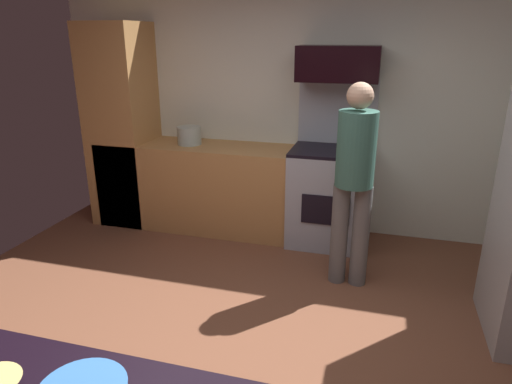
{
  "coord_description": "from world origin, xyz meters",
  "views": [
    {
      "loc": [
        0.77,
        -2.25,
        1.97
      ],
      "look_at": [
        0.05,
        0.3,
        1.05
      ],
      "focal_mm": 31.72,
      "sensor_mm": 36.0,
      "label": 1
    }
  ],
  "objects_px": {
    "microwave": "(338,64)",
    "person_cook": "(354,177)",
    "stock_pot": "(189,135)",
    "oven_range": "(330,191)"
  },
  "relations": [
    {
      "from": "microwave",
      "to": "person_cook",
      "type": "distance_m",
      "value": 1.2
    },
    {
      "from": "stock_pot",
      "to": "microwave",
      "type": "bearing_deg",
      "value": 3.11
    },
    {
      "from": "microwave",
      "to": "stock_pot",
      "type": "relative_size",
      "value": 3.02
    },
    {
      "from": "microwave",
      "to": "person_cook",
      "type": "xyz_separation_m",
      "value": [
        0.26,
        -0.86,
        -0.8
      ]
    },
    {
      "from": "oven_range",
      "to": "microwave",
      "type": "bearing_deg",
      "value": 90.0
    },
    {
      "from": "microwave",
      "to": "stock_pot",
      "type": "height_order",
      "value": "microwave"
    },
    {
      "from": "microwave",
      "to": "person_cook",
      "type": "bearing_deg",
      "value": -73.31
    },
    {
      "from": "oven_range",
      "to": "stock_pot",
      "type": "height_order",
      "value": "oven_range"
    },
    {
      "from": "oven_range",
      "to": "microwave",
      "type": "xyz_separation_m",
      "value": [
        0.0,
        0.08,
        1.2
      ]
    },
    {
      "from": "microwave",
      "to": "oven_range",
      "type": "bearing_deg",
      "value": -90.0
    }
  ]
}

